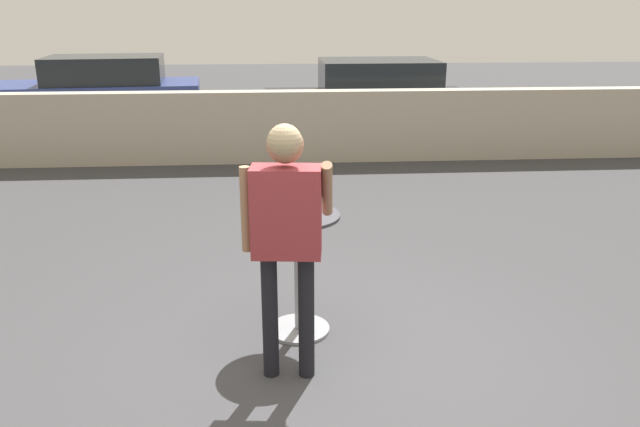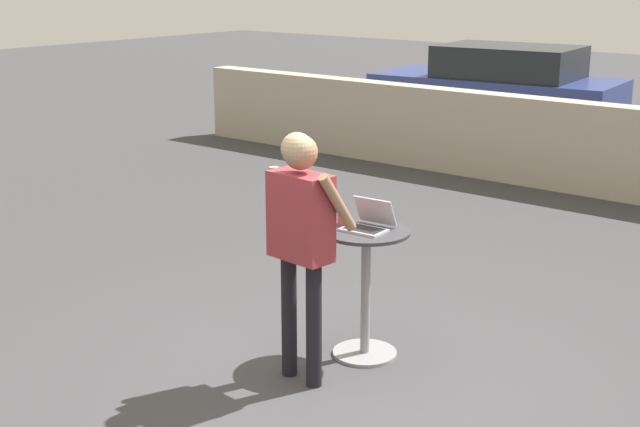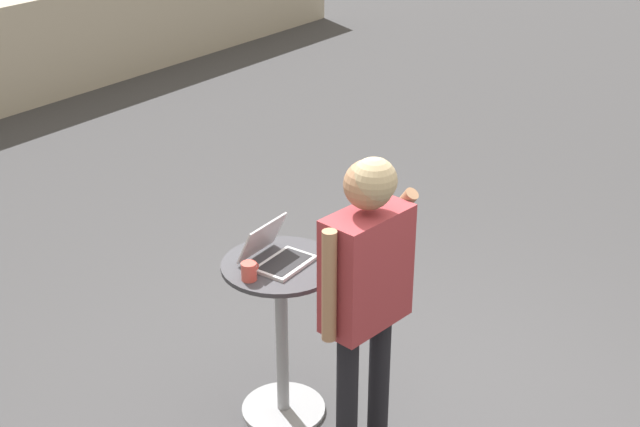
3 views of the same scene
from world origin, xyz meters
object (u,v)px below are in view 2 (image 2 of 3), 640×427
at_px(coffee_mug, 343,218).
at_px(laptop, 368,222).
at_px(standing_person, 301,224).
at_px(cafe_table, 366,281).
at_px(parked_car_further_down, 500,86).

bearing_deg(coffee_mug, laptop, 2.18).
bearing_deg(standing_person, coffee_mug, 101.49).
bearing_deg(cafe_table, parked_car_further_down, 112.63).
bearing_deg(parked_car_further_down, coffee_mug, -68.54).
xyz_separation_m(cafe_table, coffee_mug, (-0.23, 0.02, 0.44)).
distance_m(laptop, standing_person, 0.67).
bearing_deg(standing_person, cafe_table, 81.11).
bearing_deg(standing_person, laptop, 81.76).
distance_m(laptop, coffee_mug, 0.22).
relative_size(standing_person, parked_car_further_down, 0.40).
height_order(cafe_table, coffee_mug, coffee_mug).
height_order(coffee_mug, parked_car_further_down, parked_car_further_down).
height_order(laptop, coffee_mug, laptop).
xyz_separation_m(laptop, standing_person, (-0.09, -0.65, 0.12)).
height_order(cafe_table, standing_person, standing_person).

